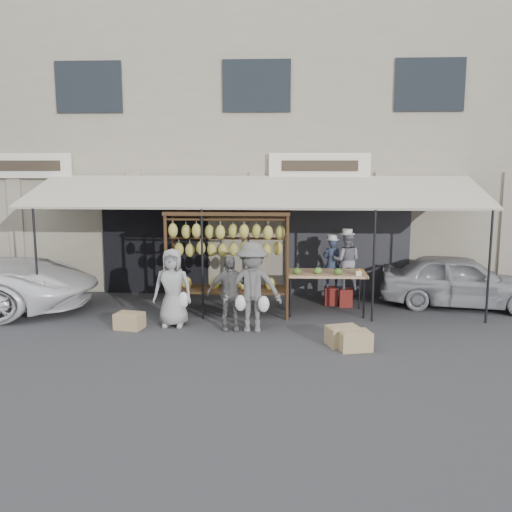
{
  "coord_description": "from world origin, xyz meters",
  "views": [
    {
      "loc": [
        0.72,
        -10.32,
        3.26
      ],
      "look_at": [
        0.09,
        1.4,
        1.3
      ],
      "focal_mm": 40.0,
      "sensor_mm": 36.0,
      "label": 1
    }
  ],
  "objects_px": {
    "produce_table": "(326,274)",
    "customer_left": "(173,288)",
    "vendor_right": "(347,261)",
    "customer_mid": "(229,293)",
    "sedan": "(461,281)",
    "crate_near_b": "(354,341)",
    "crate_far": "(130,321)",
    "banana_rack": "(228,243)",
    "crate_near_a": "(343,336)",
    "vendor_left": "(332,263)",
    "customer_right": "(252,287)"
  },
  "relations": [
    {
      "from": "produce_table",
      "to": "crate_near_a",
      "type": "distance_m",
      "value": 2.26
    },
    {
      "from": "vendor_left",
      "to": "banana_rack",
      "type": "bearing_deg",
      "value": 26.9
    },
    {
      "from": "vendor_right",
      "to": "crate_near_b",
      "type": "distance_m",
      "value": 3.17
    },
    {
      "from": "customer_left",
      "to": "customer_right",
      "type": "relative_size",
      "value": 0.9
    },
    {
      "from": "vendor_left",
      "to": "customer_right",
      "type": "relative_size",
      "value": 0.65
    },
    {
      "from": "crate_far",
      "to": "crate_near_a",
      "type": "bearing_deg",
      "value": -10.96
    },
    {
      "from": "produce_table",
      "to": "crate_near_a",
      "type": "bearing_deg",
      "value": -85.7
    },
    {
      "from": "crate_near_a",
      "to": "crate_far",
      "type": "relative_size",
      "value": 1.07
    },
    {
      "from": "vendor_right",
      "to": "customer_mid",
      "type": "relative_size",
      "value": 0.87
    },
    {
      "from": "vendor_right",
      "to": "crate_near_a",
      "type": "xyz_separation_m",
      "value": [
        -0.33,
        -2.78,
        -0.88
      ]
    },
    {
      "from": "crate_near_b",
      "to": "crate_far",
      "type": "xyz_separation_m",
      "value": [
        -4.27,
        1.05,
        -0.01
      ]
    },
    {
      "from": "crate_near_b",
      "to": "sedan",
      "type": "distance_m",
      "value": 4.19
    },
    {
      "from": "banana_rack",
      "to": "sedan",
      "type": "xyz_separation_m",
      "value": [
        5.16,
        0.98,
        -0.97
      ]
    },
    {
      "from": "produce_table",
      "to": "customer_left",
      "type": "height_order",
      "value": "customer_left"
    },
    {
      "from": "vendor_right",
      "to": "crate_near_b",
      "type": "xyz_separation_m",
      "value": [
        -0.15,
        -3.04,
        -0.89
      ]
    },
    {
      "from": "crate_near_a",
      "to": "sedan",
      "type": "distance_m",
      "value": 4.12
    },
    {
      "from": "banana_rack",
      "to": "produce_table",
      "type": "bearing_deg",
      "value": 6.34
    },
    {
      "from": "vendor_left",
      "to": "sedan",
      "type": "xyz_separation_m",
      "value": [
        2.89,
        -0.03,
        -0.38
      ]
    },
    {
      "from": "vendor_right",
      "to": "customer_mid",
      "type": "distance_m",
      "value": 3.15
    },
    {
      "from": "sedan",
      "to": "crate_far",
      "type": "bearing_deg",
      "value": 117.14
    },
    {
      "from": "vendor_left",
      "to": "crate_near_a",
      "type": "relative_size",
      "value": 2.04
    },
    {
      "from": "customer_mid",
      "to": "crate_near_b",
      "type": "xyz_separation_m",
      "value": [
        2.3,
        -1.09,
        -0.57
      ]
    },
    {
      "from": "customer_right",
      "to": "crate_far",
      "type": "distance_m",
      "value": 2.53
    },
    {
      "from": "vendor_left",
      "to": "vendor_right",
      "type": "height_order",
      "value": "vendor_right"
    },
    {
      "from": "vendor_right",
      "to": "customer_left",
      "type": "xyz_separation_m",
      "value": [
        -3.6,
        -1.76,
        -0.27
      ]
    },
    {
      "from": "crate_far",
      "to": "produce_table",
      "type": "bearing_deg",
      "value": 18.89
    },
    {
      "from": "banana_rack",
      "to": "crate_far",
      "type": "relative_size",
      "value": 4.98
    },
    {
      "from": "banana_rack",
      "to": "crate_near_b",
      "type": "height_order",
      "value": "banana_rack"
    },
    {
      "from": "customer_mid",
      "to": "crate_near_a",
      "type": "relative_size",
      "value": 2.63
    },
    {
      "from": "banana_rack",
      "to": "crate_near_b",
      "type": "xyz_separation_m",
      "value": [
        2.43,
        -2.17,
        -1.4
      ]
    },
    {
      "from": "crate_near_a",
      "to": "sedan",
      "type": "bearing_deg",
      "value": 44.85
    },
    {
      "from": "vendor_right",
      "to": "customer_right",
      "type": "bearing_deg",
      "value": 53.47
    },
    {
      "from": "produce_table",
      "to": "customer_left",
      "type": "bearing_deg",
      "value": -160.27
    },
    {
      "from": "crate_near_a",
      "to": "crate_far",
      "type": "bearing_deg",
      "value": 169.04
    },
    {
      "from": "customer_left",
      "to": "crate_far",
      "type": "xyz_separation_m",
      "value": [
        -0.83,
        -0.23,
        -0.62
      ]
    },
    {
      "from": "crate_far",
      "to": "vendor_left",
      "type": "bearing_deg",
      "value": 27.35
    },
    {
      "from": "customer_left",
      "to": "customer_right",
      "type": "xyz_separation_m",
      "value": [
        1.6,
        -0.25,
        0.09
      ]
    },
    {
      "from": "banana_rack",
      "to": "produce_table",
      "type": "height_order",
      "value": "banana_rack"
    },
    {
      "from": "customer_mid",
      "to": "crate_far",
      "type": "height_order",
      "value": "customer_mid"
    },
    {
      "from": "customer_right",
      "to": "customer_mid",
      "type": "bearing_deg",
      "value": 170.49
    },
    {
      "from": "vendor_right",
      "to": "crate_near_a",
      "type": "relative_size",
      "value": 2.3
    },
    {
      "from": "customer_left",
      "to": "crate_far",
      "type": "relative_size",
      "value": 3.0
    },
    {
      "from": "customer_left",
      "to": "crate_near_b",
      "type": "distance_m",
      "value": 3.73
    },
    {
      "from": "sedan",
      "to": "banana_rack",
      "type": "bearing_deg",
      "value": 111.25
    },
    {
      "from": "customer_right",
      "to": "crate_near_b",
      "type": "relative_size",
      "value": 3.17
    },
    {
      "from": "produce_table",
      "to": "vendor_right",
      "type": "height_order",
      "value": "vendor_right"
    },
    {
      "from": "customer_right",
      "to": "crate_near_b",
      "type": "distance_m",
      "value": 2.23
    },
    {
      "from": "customer_mid",
      "to": "sedan",
      "type": "xyz_separation_m",
      "value": [
        5.03,
        2.06,
        -0.13
      ]
    },
    {
      "from": "customer_left",
      "to": "crate_far",
      "type": "bearing_deg",
      "value": -163.1
    },
    {
      "from": "crate_far",
      "to": "customer_left",
      "type": "bearing_deg",
      "value": 15.63
    }
  ]
}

